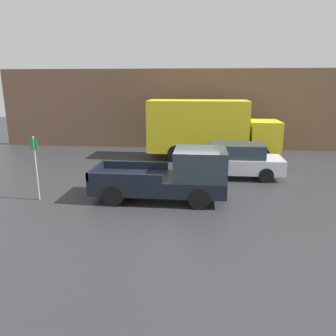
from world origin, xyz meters
TOP-DOWN VIEW (x-y plane):
  - ground_plane at (0.00, 0.00)m, footprint 60.00×60.00m
  - building_wall at (0.00, 10.47)m, footprint 28.00×0.15m
  - pickup_truck at (-0.61, -0.23)m, footprint 5.28×2.11m
  - car at (2.10, 3.34)m, footprint 4.78×1.89m
  - delivery_truck at (0.82, 7.28)m, footprint 7.83×2.38m
  - parking_sign at (-5.96, -0.85)m, footprint 0.30×0.07m

SIDE VIEW (x-z plane):
  - ground_plane at x=0.00m, z-range 0.00..0.00m
  - car at x=2.10m, z-range 0.01..1.70m
  - pickup_truck at x=-0.61m, z-range -0.06..2.03m
  - parking_sign at x=-5.96m, z-range 0.16..2.75m
  - delivery_truck at x=0.82m, z-range 0.12..3.67m
  - building_wall at x=0.00m, z-range 0.00..5.50m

